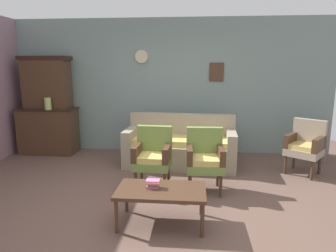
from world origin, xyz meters
TOP-DOWN VIEW (x-y plane):
  - ground_plane at (0.00, 0.00)m, footprint 7.68×7.68m
  - wall_back_with_decor at (0.00, 2.63)m, footprint 6.40×0.09m
  - side_cabinet at (-2.50, 2.25)m, footprint 1.16×0.55m
  - cabinet_upper_hutch at (-2.50, 2.33)m, footprint 0.99×0.38m
  - vase_on_cabinet at (-2.38, 2.08)m, footprint 0.13×0.13m
  - floral_couch at (0.23, 1.72)m, footprint 1.99×0.92m
  - armchair_near_couch_end at (-0.12, 0.68)m, footprint 0.54×0.52m
  - armchair_row_middle at (0.64, 0.64)m, footprint 0.54×0.51m
  - wingback_chair_by_fireplace at (2.31, 1.47)m, footprint 0.71×0.71m
  - coffee_table at (0.12, -0.36)m, footprint 1.00×0.56m
  - book_stack_on_table at (0.03, -0.34)m, footprint 0.16×0.11m
  - floor_vase_by_wall at (2.85, 2.15)m, footprint 0.22×0.22m

SIDE VIEW (x-z plane):
  - ground_plane at x=0.00m, z-range 0.00..0.00m
  - floral_couch at x=0.23m, z-range -0.12..0.78m
  - coffee_table at x=0.12m, z-range 0.17..0.59m
  - floor_vase_by_wall at x=2.85m, z-range 0.00..0.79m
  - side_cabinet at x=-2.50m, z-range 0.00..0.93m
  - book_stack_on_table at x=0.03m, z-range 0.42..0.52m
  - armchair_near_couch_end at x=-0.12m, z-range 0.05..0.95m
  - armchair_row_middle at x=0.64m, z-range 0.05..0.95m
  - wingback_chair_by_fireplace at x=2.31m, z-range 0.05..0.95m
  - vase_on_cabinet at x=-2.38m, z-range 0.93..1.16m
  - wall_back_with_decor at x=0.00m, z-range 0.00..2.70m
  - cabinet_upper_hutch at x=-2.50m, z-range 0.94..1.97m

